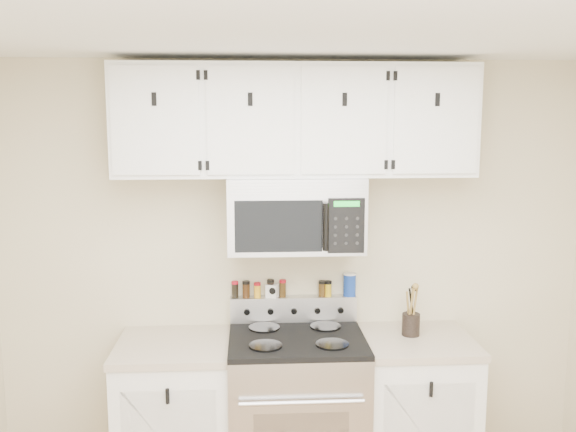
# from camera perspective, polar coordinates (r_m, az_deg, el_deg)

# --- Properties ---
(back_wall) EXTENTS (3.50, 0.01, 2.50)m
(back_wall) POSITION_cam_1_polar(r_m,az_deg,el_deg) (3.88, 0.45, -4.90)
(back_wall) COLOR #C0B290
(back_wall) RESTS_ON floor
(ceiling) EXTENTS (3.50, 3.50, 0.01)m
(ceiling) POSITION_cam_1_polar(r_m,az_deg,el_deg) (2.06, 4.00, 17.82)
(ceiling) COLOR white
(ceiling) RESTS_ON back_wall
(range) EXTENTS (0.76, 0.65, 1.10)m
(range) POSITION_cam_1_polar(r_m,az_deg,el_deg) (3.84, 0.77, -17.17)
(range) COLOR #B7B7BA
(range) RESTS_ON floor
(base_cabinet_left) EXTENTS (0.64, 0.62, 0.92)m
(base_cabinet_left) POSITION_cam_1_polar(r_m,az_deg,el_deg) (3.89, -9.93, -17.39)
(base_cabinet_left) COLOR white
(base_cabinet_left) RESTS_ON floor
(base_cabinet_right) EXTENTS (0.64, 0.62, 0.92)m
(base_cabinet_right) POSITION_cam_1_polar(r_m,az_deg,el_deg) (3.98, 11.15, -16.79)
(base_cabinet_right) COLOR white
(base_cabinet_right) RESTS_ON floor
(microwave) EXTENTS (0.76, 0.44, 0.42)m
(microwave) POSITION_cam_1_polar(r_m,az_deg,el_deg) (3.62, 0.67, 0.23)
(microwave) COLOR #9E9EA3
(microwave) RESTS_ON back_wall
(upper_cabinets) EXTENTS (2.00, 0.35, 0.62)m
(upper_cabinets) POSITION_cam_1_polar(r_m,az_deg,el_deg) (3.61, 0.65, 8.49)
(upper_cabinets) COLOR white
(upper_cabinets) RESTS_ON back_wall
(utensil_crock) EXTENTS (0.10, 0.10, 0.30)m
(utensil_crock) POSITION_cam_1_polar(r_m,az_deg,el_deg) (3.82, 10.87, -9.29)
(utensil_crock) COLOR black
(utensil_crock) RESTS_ON base_cabinet_right
(kitchen_timer) EXTENTS (0.08, 0.08, 0.08)m
(kitchen_timer) POSITION_cam_1_polar(r_m,az_deg,el_deg) (3.87, -1.40, -6.64)
(kitchen_timer) COLOR white
(kitchen_timer) RESTS_ON range
(salt_canister) EXTENTS (0.08, 0.08, 0.14)m
(salt_canister) POSITION_cam_1_polar(r_m,az_deg,el_deg) (3.91, 5.49, -6.07)
(salt_canister) COLOR #163899
(salt_canister) RESTS_ON range
(spice_jar_0) EXTENTS (0.04, 0.04, 0.10)m
(spice_jar_0) POSITION_cam_1_polar(r_m,az_deg,el_deg) (3.87, -4.73, -6.51)
(spice_jar_0) COLOR black
(spice_jar_0) RESTS_ON range
(spice_jar_1) EXTENTS (0.05, 0.05, 0.10)m
(spice_jar_1) POSITION_cam_1_polar(r_m,az_deg,el_deg) (3.86, -3.74, -6.51)
(spice_jar_1) COLOR #39210D
(spice_jar_1) RESTS_ON range
(spice_jar_2) EXTENTS (0.04, 0.04, 0.09)m
(spice_jar_2) POSITION_cam_1_polar(r_m,az_deg,el_deg) (3.87, -2.74, -6.57)
(spice_jar_2) COLOR gold
(spice_jar_2) RESTS_ON range
(spice_jar_3) EXTENTS (0.04, 0.04, 0.11)m
(spice_jar_3) POSITION_cam_1_polar(r_m,az_deg,el_deg) (3.87, -1.56, -6.43)
(spice_jar_3) COLOR black
(spice_jar_3) RESTS_ON range
(spice_jar_4) EXTENTS (0.04, 0.04, 0.10)m
(spice_jar_4) POSITION_cam_1_polar(r_m,az_deg,el_deg) (3.87, -0.47, -6.44)
(spice_jar_4) COLOR #432D10
(spice_jar_4) RESTS_ON range
(spice_jar_5) EXTENTS (0.04, 0.04, 0.09)m
(spice_jar_5) POSITION_cam_1_polar(r_m,az_deg,el_deg) (3.89, 3.05, -6.44)
(spice_jar_5) COLOR #462F11
(spice_jar_5) RESTS_ON range
(spice_jar_6) EXTENTS (0.04, 0.04, 0.09)m
(spice_jar_6) POSITION_cam_1_polar(r_m,az_deg,el_deg) (3.89, 3.58, -6.44)
(spice_jar_6) COLOR gold
(spice_jar_6) RESTS_ON range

